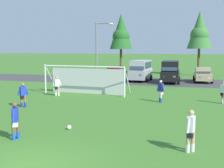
# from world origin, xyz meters

# --- Properties ---
(ground_plane) EXTENTS (400.00, 400.00, 0.00)m
(ground_plane) POSITION_xyz_m (0.00, 15.00, 0.00)
(ground_plane) COLOR #3D7028
(parking_lot_strip) EXTENTS (52.00, 8.40, 0.01)m
(parking_lot_strip) POSITION_xyz_m (0.00, 26.44, 0.00)
(parking_lot_strip) COLOR #3D3D3F
(parking_lot_strip) RESTS_ON ground
(soccer_ball) EXTENTS (0.22, 0.22, 0.22)m
(soccer_ball) POSITION_xyz_m (-0.59, 4.58, 0.11)
(soccer_ball) COLOR white
(soccer_ball) RESTS_ON ground
(soccer_goal) EXTENTS (7.51, 2.33, 2.57)m
(soccer_goal) POSITION_xyz_m (-3.83, 15.36, 1.29)
(soccer_goal) COLOR white
(soccer_goal) RESTS_ON ground
(player_striker_near) EXTENTS (0.39, 0.73, 1.64)m
(player_striker_near) POSITION_xyz_m (-2.18, 2.54, 0.82)
(player_striker_near) COLOR brown
(player_striker_near) RESTS_ON ground
(player_midfield_center) EXTENTS (0.58, 0.59, 1.64)m
(player_midfield_center) POSITION_xyz_m (-5.86, 8.74, 0.82)
(player_midfield_center) COLOR #936B4C
(player_midfield_center) RESTS_ON ground
(player_defender_far) EXTENTS (0.63, 0.52, 1.64)m
(player_defender_far) POSITION_xyz_m (2.85, 13.11, 0.82)
(player_defender_far) COLOR beige
(player_defender_far) RESTS_ON ground
(player_winger_left) EXTENTS (0.33, 0.71, 1.64)m
(player_winger_left) POSITION_xyz_m (5.15, 3.05, 0.82)
(player_winger_left) COLOR tan
(player_winger_left) RESTS_ON ground
(player_winger_right) EXTENTS (0.68, 0.45, 1.64)m
(player_winger_right) POSITION_xyz_m (-5.81, 13.62, 0.82)
(player_winger_right) COLOR tan
(player_winger_right) RESTS_ON ground
(player_trailing_back) EXTENTS (0.65, 0.50, 1.64)m
(player_trailing_back) POSITION_xyz_m (7.24, 13.74, 0.82)
(player_trailing_back) COLOR tan
(player_trailing_back) RESTS_ON ground
(parked_car_slot_far_left) EXTENTS (2.28, 4.32, 1.72)m
(parked_car_slot_far_left) POSITION_xyz_m (-4.27, 26.46, 0.88)
(parked_car_slot_far_left) COLOR maroon
(parked_car_slot_far_left) RESTS_ON ground
(parked_car_slot_left) EXTENTS (2.40, 4.90, 2.52)m
(parked_car_slot_left) POSITION_xyz_m (-1.11, 26.63, 1.34)
(parked_car_slot_left) COLOR #B2B2BC
(parked_car_slot_left) RESTS_ON ground
(parked_car_slot_center_left) EXTENTS (2.31, 4.86, 2.52)m
(parked_car_slot_center_left) POSITION_xyz_m (2.52, 25.85, 1.34)
(parked_car_slot_center_left) COLOR black
(parked_car_slot_center_left) RESTS_ON ground
(parked_car_slot_center) EXTENTS (2.24, 4.31, 1.72)m
(parked_car_slot_center) POSITION_xyz_m (6.14, 27.42, 0.88)
(parked_car_slot_center) COLOR tan
(parked_car_slot_center) RESTS_ON ground
(tree_left_edge) EXTENTS (3.47, 3.47, 9.26)m
(tree_left_edge) POSITION_xyz_m (-5.80, 35.14, 6.36)
(tree_left_edge) COLOR brown
(tree_left_edge) RESTS_ON ground
(tree_mid_left) EXTENTS (3.53, 3.53, 9.43)m
(tree_mid_left) POSITION_xyz_m (5.72, 35.99, 6.47)
(tree_mid_left) COLOR brown
(tree_mid_left) RESTS_ON ground
(street_lamp) EXTENTS (2.00, 0.32, 6.67)m
(street_lamp) POSITION_xyz_m (-4.76, 21.24, 3.47)
(street_lamp) COLOR slate
(street_lamp) RESTS_ON ground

